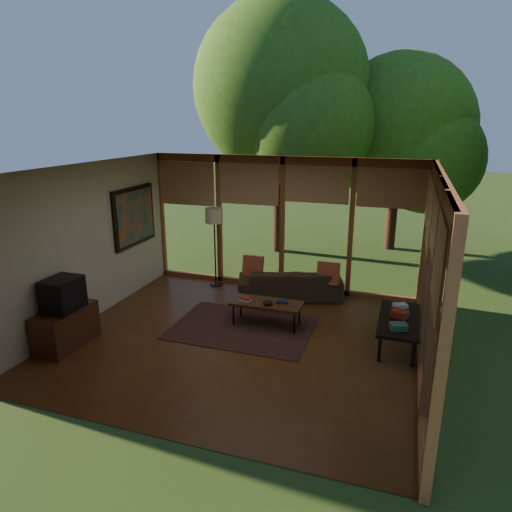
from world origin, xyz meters
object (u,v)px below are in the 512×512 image
(media_cabinet, at_px, (66,327))
(floor_lamp, at_px, (214,220))
(side_console, at_px, (399,321))
(sofa, at_px, (290,283))
(television, at_px, (63,294))
(coffee_table, at_px, (266,304))

(media_cabinet, xyz_separation_m, floor_lamp, (1.12, 3.22, 1.11))
(side_console, bearing_deg, media_cabinet, -161.56)
(sofa, xyz_separation_m, television, (-2.76, -3.04, 0.56))
(sofa, height_order, media_cabinet, media_cabinet)
(side_console, bearing_deg, sofa, 145.82)
(media_cabinet, xyz_separation_m, television, (0.02, 0.00, 0.55))
(media_cabinet, relative_size, television, 1.82)
(sofa, bearing_deg, side_console, 127.80)
(floor_lamp, height_order, side_console, floor_lamp)
(television, height_order, coffee_table, television)
(side_console, bearing_deg, coffee_table, 178.94)
(side_console, bearing_deg, television, -161.49)
(media_cabinet, relative_size, coffee_table, 0.83)
(sofa, height_order, floor_lamp, floor_lamp)
(television, height_order, floor_lamp, floor_lamp)
(floor_lamp, distance_m, coffee_table, 2.46)
(media_cabinet, distance_m, television, 0.55)
(media_cabinet, height_order, television, television)
(floor_lamp, relative_size, side_console, 1.18)
(television, bearing_deg, side_console, 18.51)
(television, bearing_deg, coffee_table, 31.57)
(sofa, distance_m, media_cabinet, 4.12)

